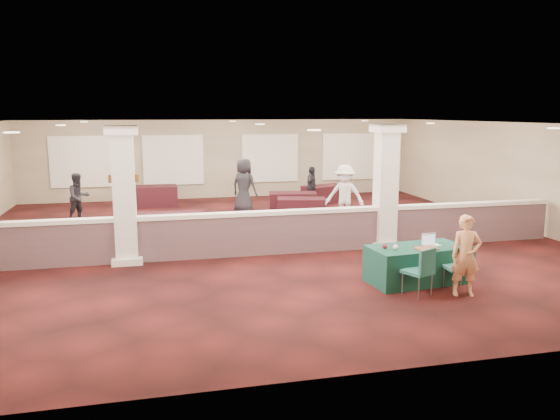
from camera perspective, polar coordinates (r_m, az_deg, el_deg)
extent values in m
plane|color=#411110|center=(15.14, -2.03, -3.19)|extent=(16.00, 16.00, 0.00)
cube|color=#7D6D56|center=(22.71, -6.01, 5.33)|extent=(16.00, 0.04, 3.20)
cube|color=#7D6D56|center=(7.31, 10.26, -5.06)|extent=(16.00, 0.04, 3.20)
cube|color=#7D6D56|center=(18.17, 23.55, 3.33)|extent=(0.04, 16.00, 3.20)
cube|color=white|center=(14.74, -2.11, 9.01)|extent=(16.00, 16.00, 0.02)
cube|color=brown|center=(13.60, -0.81, -2.57)|extent=(15.60, 0.20, 1.00)
cube|color=silver|center=(13.49, -0.82, -0.29)|extent=(15.60, 0.28, 0.10)
cube|color=silver|center=(13.11, -15.94, 1.45)|extent=(0.50, 0.50, 3.20)
cube|color=silver|center=(13.41, -15.63, -4.98)|extent=(0.70, 0.70, 0.16)
cube|color=silver|center=(12.98, -16.27, 8.01)|extent=(0.72, 0.72, 0.20)
cube|color=silver|center=(14.34, 10.97, 2.38)|extent=(0.50, 0.50, 3.20)
cube|color=silver|center=(14.62, 10.77, -3.53)|extent=(0.70, 0.70, 0.16)
cube|color=silver|center=(14.22, 11.18, 8.38)|extent=(0.72, 0.72, 0.20)
cylinder|color=brown|center=(13.07, -17.25, 3.13)|extent=(0.12, 0.12, 0.18)
cylinder|color=white|center=(13.07, -17.25, 3.13)|extent=(0.09, 0.09, 0.10)
cylinder|color=brown|center=(13.05, -14.80, 3.24)|extent=(0.12, 0.12, 0.18)
cylinder|color=white|center=(13.05, -14.80, 3.24)|extent=(0.09, 0.09, 0.10)
cube|color=#0D332E|center=(11.75, 14.05, -5.53)|extent=(2.08, 1.19, 0.76)
cube|color=#1E594C|center=(11.42, 18.11, -5.78)|extent=(0.49, 0.49, 0.06)
cube|color=#1E594C|center=(11.18, 18.71, -4.81)|extent=(0.45, 0.07, 0.45)
cylinder|color=slate|center=(11.24, 17.64, -7.32)|extent=(0.03, 0.03, 0.43)
cylinder|color=slate|center=(11.42, 19.37, -7.13)|extent=(0.03, 0.03, 0.43)
cylinder|color=slate|center=(11.57, 16.74, -6.77)|extent=(0.03, 0.03, 0.43)
cylinder|color=slate|center=(11.74, 18.43, -6.61)|extent=(0.03, 0.03, 0.43)
cube|color=#1E594C|center=(10.92, 14.16, -6.27)|extent=(0.63, 0.63, 0.06)
cube|color=#1E594C|center=(10.73, 15.15, -5.18)|extent=(0.43, 0.24, 0.46)
cylinder|color=slate|center=(10.73, 14.30, -7.96)|extent=(0.03, 0.03, 0.43)
cylinder|color=slate|center=(11.03, 15.55, -7.52)|extent=(0.03, 0.03, 0.43)
cylinder|color=slate|center=(10.96, 12.65, -7.51)|extent=(0.03, 0.03, 0.43)
cylinder|color=slate|center=(11.26, 13.92, -7.09)|extent=(0.03, 0.03, 0.43)
imported|color=#FFA76E|center=(11.09, 18.85, -4.53)|extent=(0.64, 0.50, 1.58)
cube|color=black|center=(15.08, -11.63, -1.90)|extent=(1.99, 1.04, 0.80)
cube|color=black|center=(18.39, 2.25, 0.23)|extent=(1.75, 1.17, 0.65)
cube|color=black|center=(16.41, 10.17, -1.05)|extent=(1.86, 1.18, 0.70)
cube|color=black|center=(21.06, -13.29, 1.41)|extent=(1.91, 0.96, 0.78)
cube|color=black|center=(19.50, 1.34, 0.85)|extent=(1.80, 1.15, 0.68)
cube|color=black|center=(21.50, 4.59, 1.68)|extent=(1.83, 1.33, 0.67)
imported|color=black|center=(18.80, -20.29, 1.24)|extent=(0.86, 0.79, 1.57)
imported|color=silver|center=(17.23, 6.77, 1.57)|extent=(1.32, 1.08, 1.89)
imported|color=black|center=(20.24, 3.31, 2.40)|extent=(0.86, 0.99, 1.53)
imported|color=black|center=(19.09, -3.77, 2.52)|extent=(1.05, 1.01, 1.93)
cube|color=silver|center=(11.78, 15.55, -3.59)|extent=(0.37, 0.28, 0.02)
cube|color=silver|center=(11.85, 15.25, -2.88)|extent=(0.34, 0.05, 0.23)
cube|color=silver|center=(11.85, 15.27, -2.96)|extent=(0.31, 0.04, 0.20)
cube|color=#C04D1E|center=(11.47, 15.07, -3.91)|extent=(0.45, 0.36, 0.03)
sphere|color=#F2E3C7|center=(11.25, 11.98, -3.82)|extent=(0.12, 0.12, 0.12)
sphere|color=maroon|center=(11.30, 10.88, -3.74)|extent=(0.10, 0.10, 0.10)
sphere|color=#535359|center=(11.50, 11.83, -3.53)|extent=(0.11, 0.11, 0.11)
cube|color=red|center=(11.80, 17.68, -3.69)|extent=(0.13, 0.04, 0.01)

